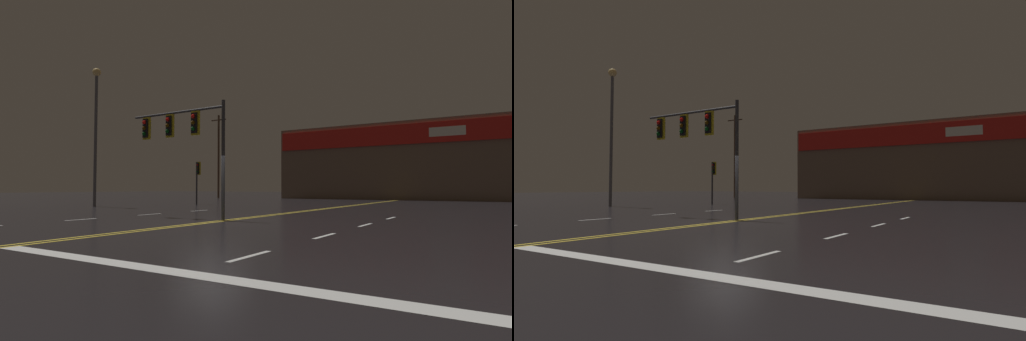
{
  "view_description": "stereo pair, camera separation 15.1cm",
  "coord_description": "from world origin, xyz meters",
  "views": [
    {
      "loc": [
        9.06,
        -11.58,
        1.25
      ],
      "look_at": [
        0.0,
        3.06,
        2.0
      ],
      "focal_mm": 28.0,
      "sensor_mm": 36.0,
      "label": 1
    },
    {
      "loc": [
        9.19,
        -11.5,
        1.25
      ],
      "look_at": [
        0.0,
        3.06,
        2.0
      ],
      "focal_mm": 28.0,
      "sensor_mm": 36.0,
      "label": 2
    }
  ],
  "objects": [
    {
      "name": "utility_pole_row",
      "position": [
        1.7,
        28.17,
        5.85
      ],
      "size": [
        44.51,
        0.26,
        12.11
      ],
      "color": "#4C3828",
      "rests_on": "ground"
    },
    {
      "name": "traffic_signal_median",
      "position": [
        -2.4,
        0.9,
        3.65
      ],
      "size": [
        5.02,
        0.36,
        4.69
      ],
      "color": "#38383D",
      "rests_on": "ground"
    },
    {
      "name": "streetlight_near_right",
      "position": [
        -14.25,
        5.49,
        6.0
      ],
      "size": [
        0.56,
        0.56,
        9.39
      ],
      "color": "#59595E",
      "rests_on": "ground"
    },
    {
      "name": "building_backdrop",
      "position": [
        0.0,
        35.34,
        4.05
      ],
      "size": [
        26.7,
        10.23,
        8.07
      ],
      "color": "brown",
      "rests_on": "ground"
    },
    {
      "name": "road_markings",
      "position": [
        1.02,
        -1.42,
        0.0
      ],
      "size": [
        15.17,
        60.0,
        0.01
      ],
      "color": "gold",
      "rests_on": "ground"
    },
    {
      "name": "traffic_signal_corner_northwest",
      "position": [
        -10.49,
        11.65,
        2.36
      ],
      "size": [
        0.42,
        0.36,
        3.22
      ],
      "color": "#38383D",
      "rests_on": "ground"
    },
    {
      "name": "ground_plane",
      "position": [
        0.0,
        0.0,
        0.0
      ],
      "size": [
        200.0,
        200.0,
        0.0
      ],
      "primitive_type": "plane",
      "color": "black"
    }
  ]
}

